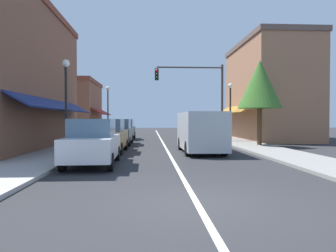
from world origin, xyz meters
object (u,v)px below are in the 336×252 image
Objects in this scene: parked_car_far_left at (124,129)px; traffic_signal_mast_arm at (200,89)px; street_lamp_right_mid at (230,102)px; street_lamp_left_near at (66,91)px; parked_car_third_left at (119,132)px; street_lamp_left_far at (108,103)px; parked_car_nearest_left at (93,142)px; tree_right_near at (260,85)px; parked_car_second_left at (108,136)px; van_in_lane at (200,131)px.

traffic_signal_mast_arm is (6.19, -2.66, 3.30)m from parked_car_far_left.
street_lamp_right_mid is (8.22, -4.38, 2.14)m from parked_car_far_left.
street_lamp_left_near reaches higher than street_lamp_right_mid.
parked_car_third_left is 7.27m from street_lamp_left_near.
street_lamp_right_mid is at bearing -35.63° from street_lamp_left_far.
parked_car_third_left is (0.02, 9.68, 0.00)m from parked_car_nearest_left.
parked_car_nearest_left is 0.75× the size of tree_right_near.
street_lamp_left_near is 1.03× the size of street_lamp_right_mid.
parked_car_nearest_left is at bearing -84.24° from street_lamp_left_far.
parked_car_nearest_left is 1.00× the size of parked_car_second_left.
parked_car_nearest_left is at bearing -88.68° from parked_car_far_left.
parked_car_far_left is at bearing 140.34° from tree_right_near.
street_lamp_left_far is (-6.64, 13.76, 2.14)m from van_in_lane.
street_lamp_left_far reaches higher than street_lamp_left_near.
tree_right_near is at bearing 38.96° from parked_car_nearest_left.
parked_car_second_left is at bearing -82.43° from street_lamp_left_far.
street_lamp_left_near is 15.12m from street_lamp_left_far.
traffic_signal_mast_arm is at bearing 63.31° from parked_car_nearest_left.
parked_car_third_left is at bearing -153.63° from traffic_signal_mast_arm.
street_lamp_left_near is at bearing -156.80° from tree_right_near.
traffic_signal_mast_arm is 5.88m from tree_right_near.
parked_car_second_left is 10.63m from traffic_signal_mast_arm.
traffic_signal_mast_arm is 1.10× the size of tree_right_near.
tree_right_near reaches higher than parked_car_second_left.
street_lamp_right_mid is 3.58m from tree_right_near.
parked_car_second_left is at bearing -88.76° from parked_car_far_left.
parked_car_third_left is at bearing -77.66° from street_lamp_left_far.
traffic_signal_mast_arm reaches higher than parked_car_second_left.
parked_car_far_left is at bearing 89.31° from parked_car_nearest_left.
street_lamp_right_mid is (3.32, 6.62, 1.87)m from van_in_lane.
parked_car_third_left is 9.86m from tree_right_near.
street_lamp_right_mid reaches higher than parked_car_second_left.
parked_car_far_left is 0.79× the size of van_in_lane.
street_lamp_left_near reaches higher than parked_car_second_left.
van_in_lane is at bearing -65.00° from parked_car_far_left.
van_in_lane reaches higher than parked_car_second_left.
parked_car_nearest_left is at bearing -126.52° from street_lamp_right_mid.
van_in_lane reaches higher than parked_car_third_left.
parked_car_second_left is at bearing -161.90° from tree_right_near.
parked_car_nearest_left is at bearing -88.25° from parked_car_second_left.
parked_car_nearest_left is 14.47m from traffic_signal_mast_arm.
parked_car_third_left and parked_car_far_left have the same top height.
parked_car_second_left is 3.27m from street_lamp_left_near.
street_lamp_left_far is (-9.96, 7.14, 0.27)m from street_lamp_right_mid.
parked_car_far_left is at bearing 156.76° from traffic_signal_mast_arm.
street_lamp_right_mid reaches higher than parked_car_nearest_left.
street_lamp_left_far reaches higher than van_in_lane.
parked_car_second_left is at bearing 89.49° from parked_car_nearest_left.
parked_car_second_left is 10.54m from street_lamp_right_mid.
traffic_signal_mast_arm is at bearing -22.25° from parked_car_far_left.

